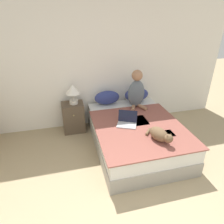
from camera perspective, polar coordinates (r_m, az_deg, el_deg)
wall_back at (r=4.17m, az=-5.14°, el=12.69°), size 5.80×0.05×2.55m
bed at (r=3.74m, az=6.61°, el=-6.29°), size 1.51×2.04×0.53m
pillow_near at (r=4.19m, az=-1.44°, el=4.14°), size 0.53×0.25×0.29m
pillow_far at (r=4.37m, az=7.02°, el=4.95°), size 0.53×0.25×0.29m
person_sitting at (r=4.02m, az=6.98°, el=6.00°), size 0.35×0.35×0.77m
cat_tabby at (r=3.12m, az=13.54°, el=-6.30°), size 0.30×0.54×0.21m
laptop_open at (r=3.48m, az=4.32°, el=-2.84°), size 0.41×0.37×0.22m
nightstand at (r=4.24m, az=-10.93°, el=-1.48°), size 0.44×0.38×0.63m
table_lamp at (r=3.99m, az=-11.15°, el=5.98°), size 0.29×0.29×0.40m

